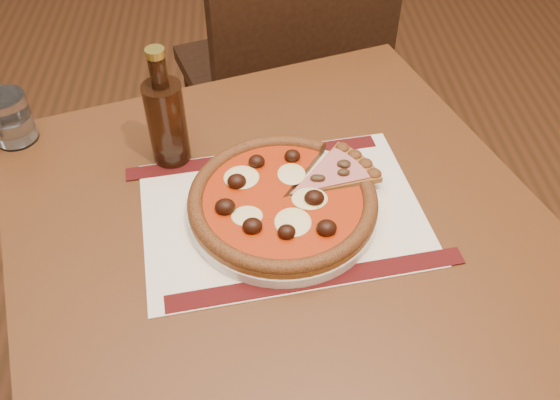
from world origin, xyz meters
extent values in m
cube|color=brown|center=(0.00, 0.00, -0.01)|extent=(5.00, 6.00, 0.02)
cube|color=#5B3315|center=(0.44, -1.16, 0.73)|extent=(1.00, 1.00, 0.04)
cylinder|color=#5B3315|center=(0.00, -0.93, 0.35)|extent=(0.05, 0.05, 0.71)
cylinder|color=#5B3315|center=(0.67, -0.72, 0.35)|extent=(0.05, 0.05, 0.71)
cube|color=black|center=(0.47, -0.35, 0.47)|extent=(0.58, 0.58, 0.04)
cylinder|color=black|center=(0.60, -0.10, 0.22)|extent=(0.04, 0.04, 0.45)
cylinder|color=black|center=(0.22, -0.23, 0.22)|extent=(0.04, 0.04, 0.45)
cylinder|color=black|center=(0.72, -0.48, 0.22)|extent=(0.04, 0.04, 0.45)
cylinder|color=black|center=(0.35, -0.60, 0.22)|extent=(0.04, 0.04, 0.45)
cube|color=black|center=(0.54, -0.55, 0.73)|extent=(0.45, 0.19, 0.48)
cube|color=silver|center=(0.44, -1.14, 0.75)|extent=(0.46, 0.36, 0.00)
cylinder|color=white|center=(0.44, -1.14, 0.76)|extent=(0.29, 0.29, 0.02)
cylinder|color=olive|center=(0.44, -1.14, 0.78)|extent=(0.29, 0.29, 0.01)
torus|color=brown|center=(0.44, -1.14, 0.78)|extent=(0.29, 0.29, 0.02)
cylinder|color=#A82A08|center=(0.44, -1.14, 0.78)|extent=(0.24, 0.24, 0.00)
ellipsoid|color=beige|center=(0.46, -1.09, 0.79)|extent=(0.05, 0.04, 0.01)
ellipsoid|color=beige|center=(0.38, -1.09, 0.79)|extent=(0.05, 0.04, 0.01)
ellipsoid|color=beige|center=(0.40, -1.17, 0.79)|extent=(0.05, 0.04, 0.01)
ellipsoid|color=beige|center=(0.46, -1.22, 0.79)|extent=(0.05, 0.04, 0.01)
ellipsoid|color=beige|center=(0.49, -1.15, 0.79)|extent=(0.05, 0.04, 0.01)
ellipsoid|color=black|center=(0.45, -1.08, 0.80)|extent=(0.03, 0.02, 0.02)
ellipsoid|color=black|center=(0.40, -1.06, 0.80)|extent=(0.03, 0.02, 0.02)
ellipsoid|color=black|center=(0.39, -1.11, 0.80)|extent=(0.03, 0.02, 0.02)
ellipsoid|color=black|center=(0.35, -1.16, 0.80)|extent=(0.03, 0.02, 0.02)
ellipsoid|color=black|center=(0.40, -1.19, 0.80)|extent=(0.03, 0.02, 0.02)
ellipsoid|color=black|center=(0.44, -1.23, 0.80)|extent=(0.03, 0.02, 0.02)
ellipsoid|color=black|center=(0.48, -1.19, 0.80)|extent=(0.03, 0.02, 0.02)
ellipsoid|color=black|center=(0.53, -1.16, 0.80)|extent=(0.03, 0.02, 0.02)
ellipsoid|color=#3D2816|center=(0.50, -1.12, 0.79)|extent=(0.02, 0.02, 0.01)
ellipsoid|color=#3D2816|center=(0.53, -1.09, 0.79)|extent=(0.02, 0.02, 0.01)
ellipsoid|color=#3D2816|center=(0.49, -1.11, 0.79)|extent=(0.02, 0.02, 0.01)
ellipsoid|color=#3D2816|center=(0.52, -1.08, 0.79)|extent=(0.02, 0.02, 0.01)
ellipsoid|color=#3D2816|center=(0.49, -1.10, 0.79)|extent=(0.02, 0.02, 0.01)
cylinder|color=white|center=(-0.01, -0.93, 0.79)|extent=(0.09, 0.09, 0.09)
cylinder|color=#32190C|center=(0.26, -1.00, 0.82)|extent=(0.06, 0.06, 0.15)
cylinder|color=#32190C|center=(0.26, -1.00, 0.92)|extent=(0.03, 0.03, 0.06)
cylinder|color=olive|center=(0.26, -1.00, 0.95)|extent=(0.03, 0.03, 0.01)
camera|label=1|loc=(0.39, -1.77, 1.42)|focal=38.00mm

